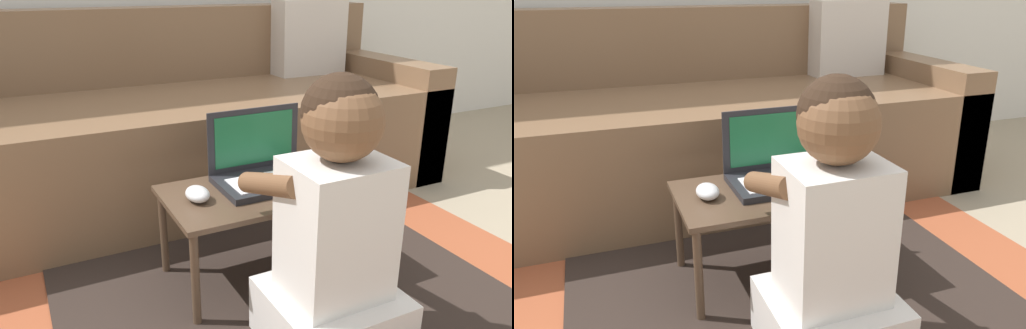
% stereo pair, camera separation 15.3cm
% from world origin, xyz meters
% --- Properties ---
extents(ground_plane, '(16.00, 16.00, 0.00)m').
position_xyz_m(ground_plane, '(0.00, 0.00, 0.00)').
color(ground_plane, gray).
extents(area_rug, '(1.77, 1.59, 0.01)m').
position_xyz_m(area_rug, '(-0.00, -0.02, 0.00)').
color(area_rug, '#9E4C2D').
rests_on(area_rug, ground_plane).
extents(couch, '(2.26, 0.87, 0.81)m').
position_xyz_m(couch, '(-0.00, 0.97, 0.28)').
color(couch, brown).
rests_on(couch, ground_plane).
extents(laptop_desk, '(0.60, 0.34, 0.30)m').
position_xyz_m(laptop_desk, '(-0.00, 0.16, 0.27)').
color(laptop_desk, '#4C3828').
rests_on(laptop_desk, ground_plane).
extents(laptop, '(0.32, 0.21, 0.22)m').
position_xyz_m(laptop, '(0.03, 0.21, 0.34)').
color(laptop, '#232328').
rests_on(laptop, laptop_desk).
extents(computer_mouse, '(0.07, 0.09, 0.04)m').
position_xyz_m(computer_mouse, '(-0.21, 0.17, 0.32)').
color(computer_mouse, silver).
rests_on(computer_mouse, laptop_desk).
extents(person_seated, '(0.32, 0.42, 0.71)m').
position_xyz_m(person_seated, '(0.00, -0.21, 0.32)').
color(person_seated, silver).
rests_on(person_seated, ground_plane).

